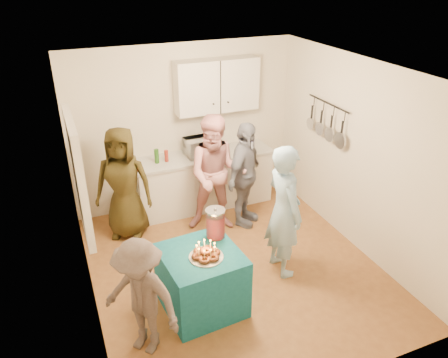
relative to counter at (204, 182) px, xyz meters
name	(u,v)px	position (x,y,z in m)	size (l,w,h in m)	color
floor	(234,267)	(-0.20, -1.70, -0.43)	(4.00, 4.00, 0.00)	brown
ceiling	(236,72)	(-0.20, -1.70, 2.17)	(4.00, 4.00, 0.00)	white
back_wall	(184,127)	(-0.20, 0.30, 0.87)	(3.60, 3.60, 0.00)	silver
left_wall	(80,209)	(-2.00, -1.70, 0.87)	(4.00, 4.00, 0.00)	silver
right_wall	(358,157)	(1.60, -1.70, 0.87)	(4.00, 4.00, 0.00)	silver
window_night	(76,176)	(-1.97, -1.40, 1.12)	(0.04, 1.00, 1.20)	black
counter	(204,182)	(0.00, 0.00, 0.00)	(2.20, 0.58, 0.86)	white
countertop	(203,156)	(0.00, 0.00, 0.46)	(2.24, 0.62, 0.05)	beige
upper_cabinet	(217,86)	(0.30, 0.15, 1.52)	(1.30, 0.30, 0.80)	white
pot_rack	(325,120)	(1.52, -1.00, 1.17)	(0.12, 1.00, 0.60)	black
microwave	(202,147)	(-0.02, 0.00, 0.62)	(0.52, 0.35, 0.29)	white
party_table	(202,281)	(-0.84, -2.23, -0.05)	(0.85, 0.85, 0.76)	#10586C
donut_cake	(206,250)	(-0.81, -2.32, 0.42)	(0.38, 0.38, 0.18)	#381C0C
punch_jar	(215,224)	(-0.57, -1.98, 0.50)	(0.22, 0.22, 0.34)	red
man_birthday	(284,211)	(0.35, -1.96, 0.45)	(0.64, 0.42, 1.76)	#9FC8E8
woman_back_left	(124,183)	(-1.33, -0.36, 0.40)	(0.81, 0.53, 1.66)	#544618
woman_back_center	(217,174)	(-0.05, -0.70, 0.46)	(0.87, 0.67, 1.78)	#D06C7B
woman_back_right	(245,175)	(0.38, -0.74, 0.39)	(0.96, 0.40, 1.63)	black
child_near_left	(141,298)	(-1.60, -2.58, 0.24)	(0.87, 0.50, 1.34)	#4E413E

